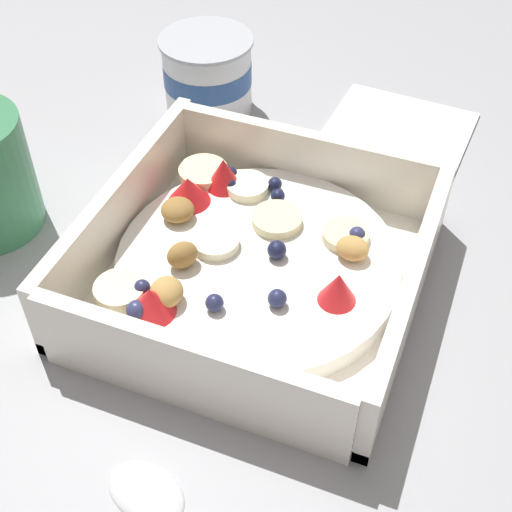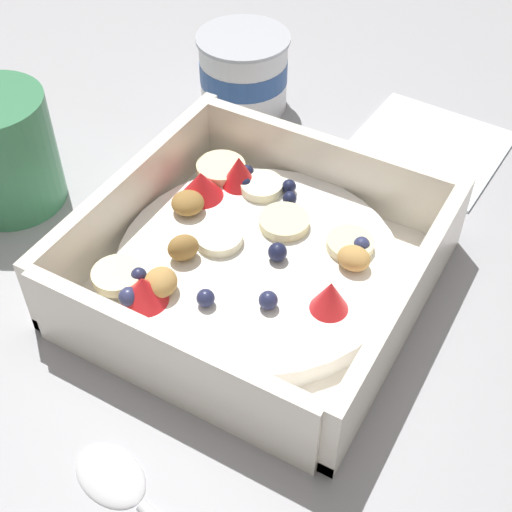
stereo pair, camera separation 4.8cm
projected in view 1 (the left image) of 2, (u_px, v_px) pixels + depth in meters
The scene contains 4 objects.
ground_plane at pixel (258, 283), 0.50m from camera, with size 2.40×2.40×0.00m, color #9E9EA3.
fruit_bowl at pixel (253, 265), 0.49m from camera, with size 0.22×0.22×0.06m.
yogurt_cup at pixel (207, 74), 0.63m from camera, with size 0.08×0.08×0.07m.
folded_napkin at pixel (396, 133), 0.62m from camera, with size 0.12×0.12×0.01m, color silver.
Camera 1 is at (-0.32, -0.12, 0.37)m, focal length 50.43 mm.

